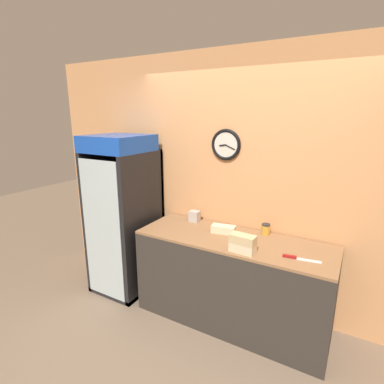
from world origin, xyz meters
The scene contains 10 objects.
ground_plane centered at (0.00, 0.00, 0.00)m, with size 14.00×14.00×0.00m, color #7A6651.
wall_back centered at (0.00, 1.26, 1.35)m, with size 5.20×0.09×2.70m.
prep_counter centered at (0.00, 0.88, 0.45)m, with size 1.89×0.66×0.90m.
beverage_cooler centered at (-1.36, 0.89, 1.00)m, with size 0.63×0.72×1.84m.
sandwich_stack_bottom centered at (0.18, 0.65, 0.94)m, with size 0.23×0.13×0.08m.
sandwich_stack_middle centered at (0.18, 0.65, 1.02)m, with size 0.23×0.13×0.08m.
sandwich_flat_left centered at (-0.14, 0.96, 0.94)m, with size 0.25×0.14×0.08m.
chefs_knife centered at (0.61, 0.75, 0.91)m, with size 0.31×0.08×0.02m.
condiment_jar centered at (0.24, 1.14, 0.95)m, with size 0.09×0.09×0.11m.
napkin_dispenser centered at (-0.56, 1.11, 0.96)m, with size 0.11×0.09×0.12m.
Camera 1 is at (0.98, -1.65, 2.07)m, focal length 28.00 mm.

